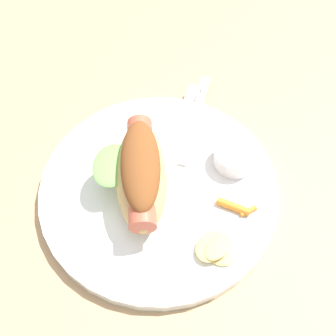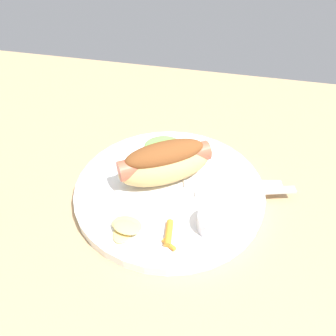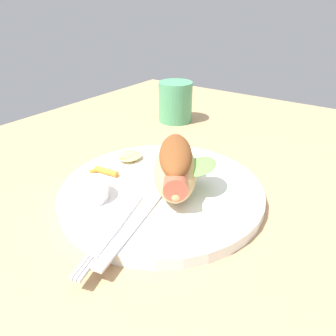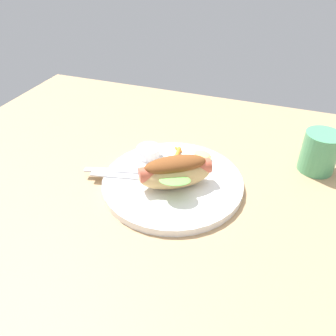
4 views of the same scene
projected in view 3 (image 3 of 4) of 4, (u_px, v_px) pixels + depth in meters
ground_plane at (148, 200)px, 46.71cm from camera, size 120.00×90.00×1.80cm
plate at (162, 191)px, 45.65cm from camera, size 29.02×29.02×1.60cm
hot_dog at (176, 165)px, 43.58cm from camera, size 15.37×13.03×6.67cm
sauce_ramekin at (89, 190)px, 42.15cm from camera, size 5.30×5.30×2.35cm
fork at (113, 229)px, 36.56cm from camera, size 15.05×5.48×0.40cm
knife at (132, 226)px, 37.13cm from camera, size 15.03×4.56×0.36cm
chips_pile at (129, 156)px, 52.62cm from camera, size 4.63×4.78×1.42cm
carrot_garnish at (105, 171)px, 48.33cm from camera, size 2.20×4.61×0.96cm
drinking_cup at (175, 102)px, 72.18cm from camera, size 7.68×7.68×9.03cm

